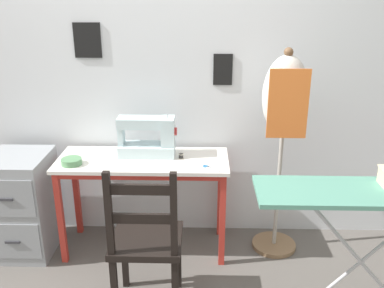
% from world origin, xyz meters
% --- Properties ---
extents(ground_plane, '(14.00, 14.00, 0.00)m').
position_xyz_m(ground_plane, '(0.00, 0.00, 0.00)').
color(ground_plane, '#5B5651').
extents(wall_back, '(10.00, 0.06, 2.55)m').
position_xyz_m(wall_back, '(-0.00, 0.53, 1.28)').
color(wall_back, silver).
rests_on(wall_back, ground_plane).
extents(sewing_table, '(1.18, 0.47, 0.71)m').
position_xyz_m(sewing_table, '(0.00, 0.22, 0.61)').
color(sewing_table, silver).
rests_on(sewing_table, ground_plane).
extents(sewing_machine, '(0.40, 0.18, 0.30)m').
position_xyz_m(sewing_machine, '(0.04, 0.30, 0.84)').
color(sewing_machine, silver).
rests_on(sewing_machine, sewing_table).
extents(fabric_bowl, '(0.14, 0.14, 0.04)m').
position_xyz_m(fabric_bowl, '(-0.46, 0.12, 0.73)').
color(fabric_bowl, '#56895B').
rests_on(fabric_bowl, sewing_table).
extents(scissors, '(0.13, 0.11, 0.01)m').
position_xyz_m(scissors, '(0.46, 0.09, 0.71)').
color(scissors, silver).
rests_on(scissors, sewing_table).
extents(thread_spool_near_machine, '(0.04, 0.04, 0.03)m').
position_xyz_m(thread_spool_near_machine, '(0.26, 0.25, 0.72)').
color(thread_spool_near_machine, black).
rests_on(thread_spool_near_machine, sewing_table).
extents(wooden_chair, '(0.40, 0.38, 0.95)m').
position_xyz_m(wooden_chair, '(0.10, -0.40, 0.45)').
color(wooden_chair, black).
rests_on(wooden_chair, ground_plane).
extents(filing_cabinet, '(0.40, 0.47, 0.73)m').
position_xyz_m(filing_cabinet, '(-0.86, 0.19, 0.37)').
color(filing_cabinet, '#93999E').
rests_on(filing_cabinet, ground_plane).
extents(dress_form, '(0.32, 0.32, 1.46)m').
position_xyz_m(dress_form, '(0.95, 0.26, 1.05)').
color(dress_form, '#846647').
rests_on(dress_form, ground_plane).
extents(ironing_board, '(1.19, 0.34, 0.85)m').
position_xyz_m(ironing_board, '(1.28, -0.49, 0.80)').
color(ironing_board, '#518E7A').
rests_on(ironing_board, ground_plane).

